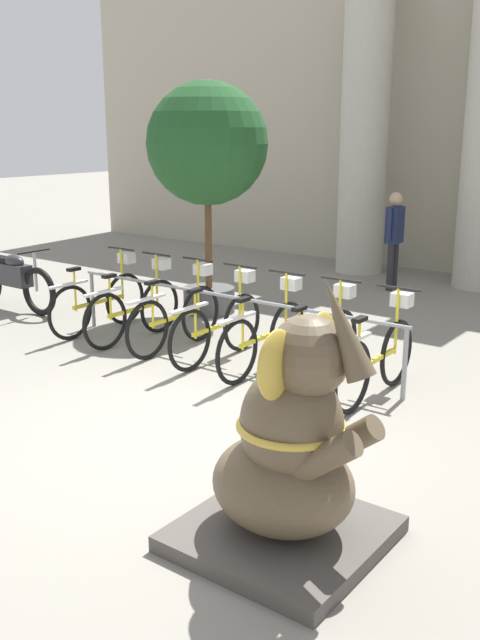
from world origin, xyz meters
TOP-DOWN VIEW (x-y plane):
  - ground_plane at (0.00, 0.00)m, footprint 60.00×60.00m
  - column_left at (-2.28, 7.60)m, footprint 1.09×1.09m
  - bike_rack at (-1.08, 1.95)m, footprint 4.64×0.05m
  - bicycle_0 at (-3.10, 1.86)m, footprint 0.48×1.67m
  - bicycle_1 at (-2.43, 1.84)m, footprint 0.48×1.67m
  - bicycle_2 at (-1.75, 1.87)m, footprint 0.48×1.67m
  - bicycle_3 at (-1.08, 1.85)m, footprint 0.48×1.67m
  - bicycle_4 at (-0.41, 1.83)m, footprint 0.48×1.67m
  - bicycle_5 at (0.27, 1.86)m, footprint 0.48×1.67m
  - bicycle_6 at (0.94, 1.85)m, footprint 0.48×1.67m
  - elephant_statue at (1.68, -0.89)m, footprint 1.23×1.23m
  - motorcycle at (-5.04, 1.88)m, footprint 1.98×0.55m
  - person_pedestrian at (-1.09, 6.51)m, footprint 0.21×0.47m
  - potted_tree at (-2.60, 3.52)m, footprint 1.71×1.71m

SIDE VIEW (x-z plane):
  - ground_plane at x=0.00m, z-range 0.00..0.00m
  - bicycle_0 at x=-3.10m, z-range -0.11..0.95m
  - bicycle_1 at x=-2.43m, z-range -0.11..0.95m
  - bicycle_2 at x=-1.75m, z-range -0.11..0.95m
  - bicycle_3 at x=-1.08m, z-range -0.11..0.95m
  - bicycle_4 at x=-0.41m, z-range -0.11..0.95m
  - bicycle_5 at x=0.27m, z-range -0.11..0.95m
  - bicycle_6 at x=0.94m, z-range -0.11..0.95m
  - motorcycle at x=-5.04m, z-range -0.01..0.94m
  - bike_rack at x=-1.08m, z-range 0.24..1.01m
  - elephant_statue at x=1.68m, z-range -0.29..1.55m
  - person_pedestrian at x=-1.09m, z-range 0.16..1.78m
  - potted_tree at x=-2.60m, z-range 0.69..3.96m
  - column_left at x=-2.28m, z-range 0.04..5.20m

